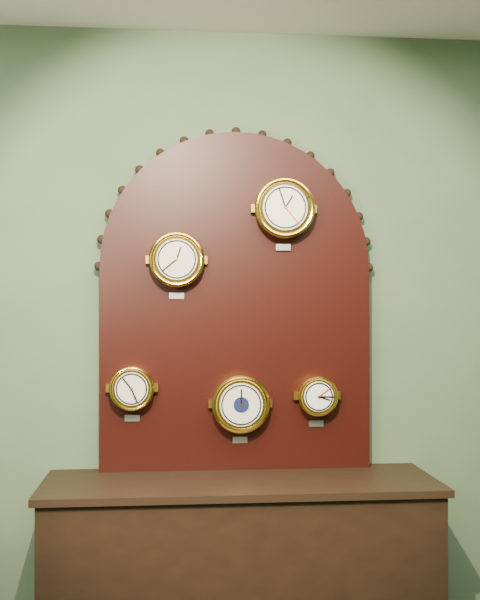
{
  "coord_description": "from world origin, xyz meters",
  "views": [
    {
      "loc": [
        -0.29,
        -0.98,
        1.55
      ],
      "look_at": [
        0.0,
        2.25,
        1.58
      ],
      "focal_mm": 46.2,
      "sensor_mm": 36.0,
      "label": 1
    }
  ],
  "objects": [
    {
      "name": "roman_clock",
      "position": [
        -0.26,
        2.38,
        1.76
      ],
      "size": [
        0.24,
        0.08,
        0.29
      ],
      "color": "gold",
      "rests_on": "display_board"
    },
    {
      "name": "tide_clock",
      "position": [
        0.36,
        2.38,
        1.16
      ],
      "size": [
        0.18,
        0.08,
        0.23
      ],
      "color": "gold",
      "rests_on": "display_board"
    },
    {
      "name": "arabic_clock",
      "position": [
        0.21,
        2.38,
        1.99
      ],
      "size": [
        0.27,
        0.08,
        0.32
      ],
      "color": "gold",
      "rests_on": "display_board"
    },
    {
      "name": "display_board",
      "position": [
        0.0,
        2.45,
        1.63
      ],
      "size": [
        1.26,
        0.06,
        1.53
      ],
      "color": "black",
      "rests_on": "shop_counter"
    },
    {
      "name": "shop_counter",
      "position": [
        0.0,
        2.23,
        0.4
      ],
      "size": [
        1.6,
        0.5,
        0.8
      ],
      "primitive_type": "cube",
      "color": "black",
      "rests_on": "ground_plane"
    },
    {
      "name": "hygrometer",
      "position": [
        -0.46,
        2.38,
        1.2
      ],
      "size": [
        0.19,
        0.08,
        0.24
      ],
      "color": "gold",
      "rests_on": "display_board"
    },
    {
      "name": "barometer",
      "position": [
        0.01,
        2.38,
        1.13
      ],
      "size": [
        0.25,
        0.08,
        0.3
      ],
      "color": "gold",
      "rests_on": "display_board"
    },
    {
      "name": "wall_back",
      "position": [
        0.0,
        2.5,
        1.4
      ],
      "size": [
        4.0,
        0.0,
        4.0
      ],
      "primitive_type": "plane",
      "rotation": [
        1.57,
        0.0,
        0.0
      ],
      "color": "#445E40",
      "rests_on": "ground"
    }
  ]
}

